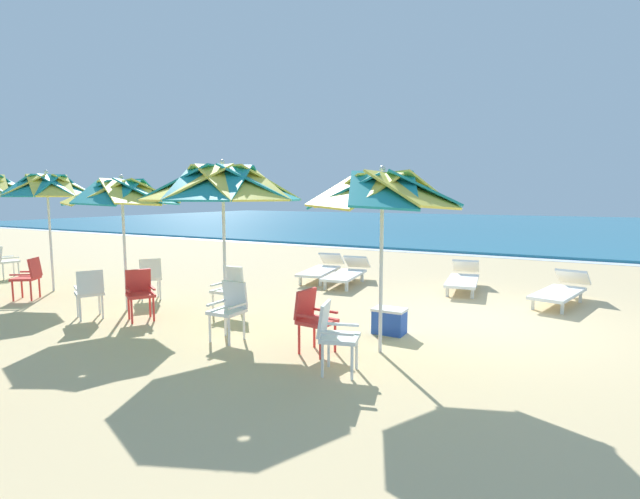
{
  "coord_description": "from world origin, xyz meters",
  "views": [
    {
      "loc": [
        1.52,
        -8.21,
        2.14
      ],
      "look_at": [
        -3.3,
        0.51,
        1.0
      ],
      "focal_mm": 26.41,
      "sensor_mm": 36.0,
      "label": 1
    }
  ],
  "objects_px": {
    "plastic_chair_6": "(150,276)",
    "beach_umbrella_3": "(47,187)",
    "sun_lounger_2": "(347,273)",
    "cooler_box": "(389,321)",
    "plastic_chair_1": "(334,333)",
    "plastic_chair_7": "(29,276)",
    "sun_lounger_1": "(463,278)",
    "plastic_chair_4": "(140,291)",
    "sun_lounger_0": "(561,290)",
    "sun_lounger_3": "(322,269)",
    "plastic_chair_3": "(229,287)",
    "beach_umbrella_2": "(122,194)",
    "beach_umbrella_0": "(382,192)",
    "plastic_chair_0": "(313,317)",
    "plastic_chair_5": "(90,291)",
    "plastic_chair_2": "(230,307)",
    "beach_umbrella_1": "(223,185)",
    "plastic_chair_9": "(5,259)"
  },
  "relations": [
    {
      "from": "sun_lounger_0",
      "to": "cooler_box",
      "type": "height_order",
      "value": "sun_lounger_0"
    },
    {
      "from": "plastic_chair_2",
      "to": "plastic_chair_9",
      "type": "relative_size",
      "value": 1.0
    },
    {
      "from": "plastic_chair_4",
      "to": "beach_umbrella_1",
      "type": "bearing_deg",
      "value": 10.71
    },
    {
      "from": "plastic_chair_5",
      "to": "plastic_chair_9",
      "type": "relative_size",
      "value": 1.0
    },
    {
      "from": "plastic_chair_0",
      "to": "beach_umbrella_2",
      "type": "bearing_deg",
      "value": 174.61
    },
    {
      "from": "beach_umbrella_3",
      "to": "sun_lounger_0",
      "type": "distance_m",
      "value": 11.07
    },
    {
      "from": "sun_lounger_3",
      "to": "plastic_chair_3",
      "type": "bearing_deg",
      "value": -86.57
    },
    {
      "from": "sun_lounger_2",
      "to": "plastic_chair_3",
      "type": "bearing_deg",
      "value": -99.29
    },
    {
      "from": "sun_lounger_1",
      "to": "sun_lounger_3",
      "type": "relative_size",
      "value": 1.0
    },
    {
      "from": "plastic_chair_6",
      "to": "cooler_box",
      "type": "xyz_separation_m",
      "value": [
        5.19,
        0.09,
        -0.3
      ]
    },
    {
      "from": "plastic_chair_1",
      "to": "plastic_chair_3",
      "type": "height_order",
      "value": "same"
    },
    {
      "from": "beach_umbrella_3",
      "to": "plastic_chair_6",
      "type": "bearing_deg",
      "value": 9.69
    },
    {
      "from": "plastic_chair_3",
      "to": "beach_umbrella_3",
      "type": "relative_size",
      "value": 0.32
    },
    {
      "from": "plastic_chair_7",
      "to": "sun_lounger_2",
      "type": "bearing_deg",
      "value": 43.12
    },
    {
      "from": "sun_lounger_2",
      "to": "cooler_box",
      "type": "distance_m",
      "value": 4.17
    },
    {
      "from": "plastic_chair_2",
      "to": "plastic_chair_5",
      "type": "distance_m",
      "value": 2.93
    },
    {
      "from": "plastic_chair_2",
      "to": "plastic_chair_6",
      "type": "bearing_deg",
      "value": 157.29
    },
    {
      "from": "plastic_chair_5",
      "to": "beach_umbrella_1",
      "type": "bearing_deg",
      "value": 15.88
    },
    {
      "from": "sun_lounger_3",
      "to": "cooler_box",
      "type": "relative_size",
      "value": 4.44
    },
    {
      "from": "plastic_chair_0",
      "to": "plastic_chair_4",
      "type": "relative_size",
      "value": 1.0
    },
    {
      "from": "plastic_chair_0",
      "to": "plastic_chair_9",
      "type": "relative_size",
      "value": 1.0
    },
    {
      "from": "beach_umbrella_2",
      "to": "sun_lounger_3",
      "type": "distance_m",
      "value": 5.24
    },
    {
      "from": "sun_lounger_1",
      "to": "cooler_box",
      "type": "relative_size",
      "value": 4.42
    },
    {
      "from": "beach_umbrella_0",
      "to": "sun_lounger_3",
      "type": "relative_size",
      "value": 1.14
    },
    {
      "from": "plastic_chair_4",
      "to": "sun_lounger_0",
      "type": "xyz_separation_m",
      "value": [
        6.36,
        4.83,
        -0.22
      ]
    },
    {
      "from": "plastic_chair_0",
      "to": "sun_lounger_1",
      "type": "height_order",
      "value": "plastic_chair_0"
    },
    {
      "from": "plastic_chair_6",
      "to": "beach_umbrella_3",
      "type": "bearing_deg",
      "value": -170.31
    },
    {
      "from": "plastic_chair_2",
      "to": "sun_lounger_2",
      "type": "distance_m",
      "value": 4.89
    },
    {
      "from": "beach_umbrella_0",
      "to": "plastic_chair_6",
      "type": "height_order",
      "value": "beach_umbrella_0"
    },
    {
      "from": "plastic_chair_1",
      "to": "plastic_chair_7",
      "type": "height_order",
      "value": "same"
    },
    {
      "from": "beach_umbrella_2",
      "to": "sun_lounger_2",
      "type": "xyz_separation_m",
      "value": [
        2.5,
        4.36,
        -1.9
      ]
    },
    {
      "from": "plastic_chair_0",
      "to": "plastic_chair_5",
      "type": "distance_m",
      "value": 4.31
    },
    {
      "from": "plastic_chair_2",
      "to": "plastic_chair_6",
      "type": "height_order",
      "value": "same"
    },
    {
      "from": "plastic_chair_7",
      "to": "sun_lounger_3",
      "type": "xyz_separation_m",
      "value": [
        4.2,
        4.95,
        -0.22
      ]
    },
    {
      "from": "sun_lounger_2",
      "to": "beach_umbrella_2",
      "type": "bearing_deg",
      "value": -119.82
    },
    {
      "from": "beach_umbrella_1",
      "to": "sun_lounger_1",
      "type": "bearing_deg",
      "value": 61.55
    },
    {
      "from": "plastic_chair_4",
      "to": "sun_lounger_1",
      "type": "distance_m",
      "value": 6.88
    },
    {
      "from": "beach_umbrella_1",
      "to": "plastic_chair_9",
      "type": "height_order",
      "value": "beach_umbrella_1"
    },
    {
      "from": "beach_umbrella_1",
      "to": "plastic_chair_6",
      "type": "distance_m",
      "value": 3.41
    },
    {
      "from": "beach_umbrella_0",
      "to": "plastic_chair_6",
      "type": "bearing_deg",
      "value": 171.51
    },
    {
      "from": "plastic_chair_4",
      "to": "beach_umbrella_2",
      "type": "bearing_deg",
      "value": 155.94
    },
    {
      "from": "beach_umbrella_0",
      "to": "cooler_box",
      "type": "bearing_deg",
      "value": 102.73
    },
    {
      "from": "plastic_chair_0",
      "to": "plastic_chair_1",
      "type": "height_order",
      "value": "same"
    },
    {
      "from": "plastic_chair_7",
      "to": "cooler_box",
      "type": "distance_m",
      "value": 7.53
    },
    {
      "from": "plastic_chair_0",
      "to": "beach_umbrella_3",
      "type": "relative_size",
      "value": 0.32
    },
    {
      "from": "beach_umbrella_2",
      "to": "plastic_chair_5",
      "type": "xyz_separation_m",
      "value": [
        -0.03,
        -0.73,
        -1.68
      ]
    },
    {
      "from": "plastic_chair_5",
      "to": "plastic_chair_9",
      "type": "height_order",
      "value": "same"
    },
    {
      "from": "plastic_chair_1",
      "to": "beach_umbrella_1",
      "type": "relative_size",
      "value": 0.32
    },
    {
      "from": "cooler_box",
      "to": "plastic_chair_1",
      "type": "bearing_deg",
      "value": -90.11
    },
    {
      "from": "plastic_chair_7",
      "to": "plastic_chair_1",
      "type": "bearing_deg",
      "value": -4.5
    }
  ]
}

